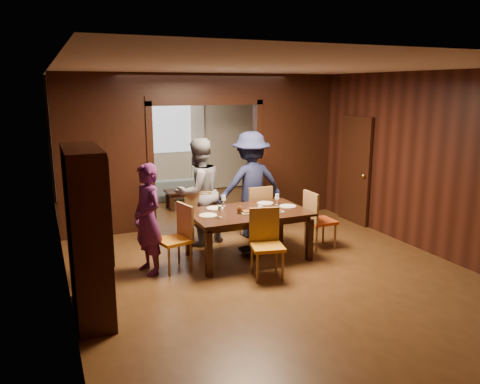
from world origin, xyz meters
name	(u,v)px	position (x,y,z in m)	size (l,w,h in m)	color
floor	(238,247)	(0.00, 0.00, 0.00)	(9.00, 9.00, 0.00)	#4D2F15
ceiling	(238,70)	(0.00, 0.00, 2.90)	(5.50, 9.00, 0.02)	silver
room_walls	(201,146)	(0.00, 1.89, 1.51)	(5.52, 9.01, 2.90)	black
person_purple	(148,219)	(-1.62, -0.49, 0.80)	(0.59, 0.38, 1.61)	#4D1A4D
person_grey	(199,192)	(-0.55, 0.44, 0.91)	(0.89, 0.69, 1.82)	slate
person_navy	(251,185)	(0.46, 0.51, 0.94)	(1.22, 0.70, 1.89)	#191E40
sofa	(172,188)	(-0.11, 3.85, 0.26)	(1.75, 0.68, 0.51)	#839FAC
serving_bowl	(249,206)	(0.02, -0.39, 0.80)	(0.35, 0.35, 0.09)	black
dining_table	(248,234)	(-0.05, -0.51, 0.38)	(1.82, 1.13, 0.76)	black
coffee_table	(184,199)	(-0.09, 2.92, 0.20)	(0.80, 0.50, 0.40)	black
chair_left	(174,238)	(-1.26, -0.54, 0.48)	(0.44, 0.44, 0.97)	orange
chair_right	(321,219)	(1.26, -0.54, 0.48)	(0.44, 0.44, 0.97)	#C44012
chair_far_l	(198,217)	(-0.57, 0.42, 0.48)	(0.44, 0.44, 0.97)	orange
chair_far_r	(256,212)	(0.48, 0.33, 0.48)	(0.44, 0.44, 0.97)	orange
chair_near	(267,244)	(-0.13, -1.33, 0.48)	(0.44, 0.44, 0.97)	orange
hutch	(87,234)	(-2.53, -1.50, 1.00)	(0.40, 1.20, 2.00)	black
door_right	(355,170)	(2.70, 0.50, 1.05)	(0.06, 0.90, 2.10)	black
window_far	(168,126)	(0.00, 4.44, 1.70)	(1.20, 0.03, 1.30)	silver
curtain_left	(139,146)	(-0.75, 4.40, 1.25)	(0.35, 0.06, 2.40)	white
curtain_right	(198,143)	(0.75, 4.40, 1.25)	(0.35, 0.06, 2.40)	white
plate_left	(208,215)	(-0.71, -0.52, 0.77)	(0.27, 0.27, 0.01)	white
plate_far_l	(215,208)	(-0.47, -0.16, 0.77)	(0.27, 0.27, 0.01)	white
plate_far_r	(265,203)	(0.41, -0.18, 0.77)	(0.27, 0.27, 0.01)	silver
plate_right	(288,206)	(0.65, -0.50, 0.77)	(0.27, 0.27, 0.01)	silver
plate_near	(260,216)	(-0.02, -0.88, 0.77)	(0.27, 0.27, 0.01)	silver
platter_a	(250,212)	(-0.07, -0.61, 0.78)	(0.30, 0.20, 0.04)	gray
platter_b	(274,211)	(0.28, -0.73, 0.78)	(0.30, 0.20, 0.04)	gray
wineglass_left	(220,212)	(-0.58, -0.67, 0.85)	(0.08, 0.08, 0.18)	white
wineglass_far	(224,201)	(-0.29, -0.07, 0.85)	(0.08, 0.08, 0.18)	silver
wineglass_right	(277,199)	(0.55, -0.33, 0.85)	(0.08, 0.08, 0.18)	white
tumbler	(260,210)	(0.02, -0.79, 0.83)	(0.07, 0.07, 0.14)	silver
condiment_jar	(240,210)	(-0.23, -0.58, 0.82)	(0.08, 0.08, 0.11)	#4B2811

